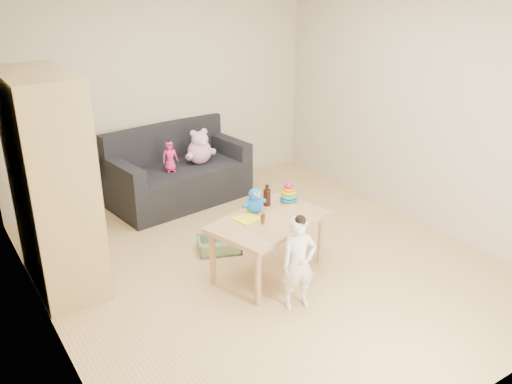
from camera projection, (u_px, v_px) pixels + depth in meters
room at (267, 135)px, 4.80m from camera, size 4.50×4.50×4.50m
wardrobe at (52, 184)px, 4.63m from camera, size 0.53×1.07×1.92m
sofa at (180, 184)px, 6.60m from camera, size 1.72×1.01×0.46m
play_table at (269, 246)px, 5.02m from camera, size 1.20×0.94×0.56m
storage_bin at (219, 244)px, 5.51m from camera, size 0.51×0.45×0.13m
toddler at (299, 264)px, 4.48m from camera, size 0.34×0.27×0.81m
pink_bear at (199, 149)px, 6.54m from camera, size 0.39×0.37×0.36m
doll at (170, 157)px, 6.28m from camera, size 0.19×0.14×0.36m
ring_stacker at (289, 195)px, 5.22m from camera, size 0.17×0.17×0.20m
brown_bottle at (267, 197)px, 5.17m from camera, size 0.07×0.07×0.21m
blue_plush at (254, 200)px, 5.01m from camera, size 0.22×0.18×0.25m
wooden_figure at (263, 218)px, 4.80m from camera, size 0.05×0.05×0.12m
yellow_book at (247, 219)px, 4.91m from camera, size 0.23×0.23×0.02m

